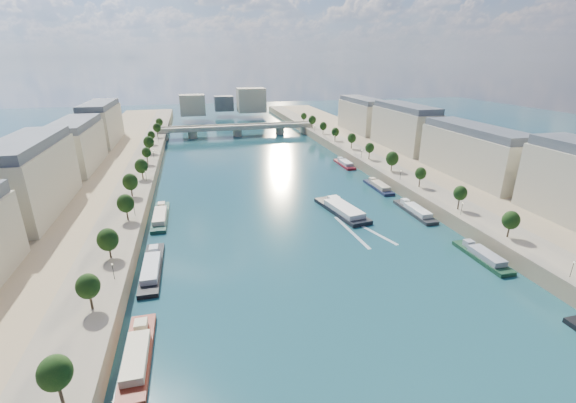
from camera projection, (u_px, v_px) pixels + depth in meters
ground at (273, 190)px, 167.76m from camera, size 700.00×700.00×0.00m
quay_left at (93, 198)px, 150.69m from camera, size 44.00×520.00×5.00m
quay_right at (421, 173)px, 183.08m from camera, size 44.00×520.00×5.00m
pave_left at (132, 189)px, 153.17m from camera, size 14.00×520.00×0.10m
pave_right at (392, 170)px, 178.81m from camera, size 14.00×520.00×0.10m
trees_left at (136, 174)px, 153.53m from camera, size 4.80×268.80×8.26m
trees_right at (380, 154)px, 185.55m from camera, size 4.80×268.80×8.26m
lamps_left at (141, 189)px, 144.13m from camera, size 0.36×200.36×4.28m
lamps_right at (379, 162)px, 181.39m from camera, size 0.36×200.36×4.28m
buildings_left at (58, 158)px, 153.78m from camera, size 16.00×226.00×23.20m
buildings_right at (434, 138)px, 192.02m from camera, size 16.00×226.00×23.20m
skyline at (228, 102)px, 362.89m from camera, size 79.00×42.00×22.00m
bridge at (237, 129)px, 281.37m from camera, size 112.00×12.00×8.15m
tour_barge at (342, 210)px, 142.65m from camera, size 12.81×29.30×3.85m
wake at (360, 231)px, 127.94m from camera, size 11.97×26.03×0.04m
moored_barges_left at (147, 295)px, 91.82m from camera, size 5.00×129.48×3.60m
moored_barges_right at (422, 216)px, 137.67m from camera, size 5.00×167.90×3.60m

